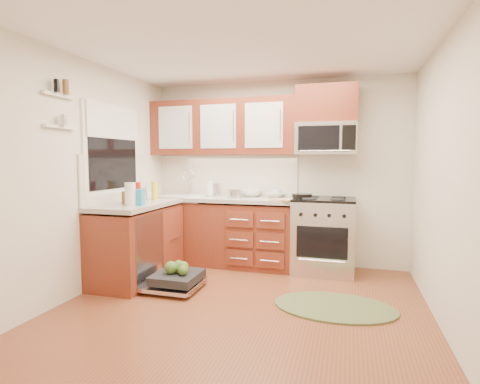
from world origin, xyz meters
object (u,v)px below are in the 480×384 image
(upper_cabinets, at_px, (222,128))
(cup, at_px, (276,193))
(microwave, at_px, (326,139))
(stock_pot, at_px, (235,193))
(range, at_px, (324,235))
(bowl_a, at_px, (276,195))
(rug, at_px, (335,307))
(dishwasher, at_px, (174,281))
(sink, at_px, (184,205))
(paper_towel_roll, at_px, (130,194))
(cutting_board, at_px, (282,200))
(skillet, at_px, (302,196))
(bowl_b, at_px, (251,193))

(upper_cabinets, relative_size, cup, 15.19)
(microwave, height_order, stock_pot, microwave)
(range, xyz_separation_m, bowl_a, (-0.65, 0.17, 0.48))
(range, distance_m, rug, 1.27)
(range, height_order, dishwasher, range)
(upper_cabinets, bearing_deg, sink, -163.55)
(range, relative_size, cup, 7.04)
(dishwasher, relative_size, paper_towel_roll, 2.72)
(paper_towel_roll, bearing_deg, range, 29.94)
(cutting_board, bearing_deg, microwave, 33.31)
(upper_cabinets, relative_size, dishwasher, 2.93)
(paper_towel_roll, bearing_deg, skillet, 33.68)
(paper_towel_roll, distance_m, cup, 1.96)
(sink, distance_m, stock_pot, 0.79)
(microwave, distance_m, rug, 2.13)
(dishwasher, height_order, cutting_board, cutting_board)
(bowl_a, height_order, bowl_b, bowl_b)
(dishwasher, distance_m, stock_pot, 1.44)
(range, height_order, bowl_a, bowl_a)
(bowl_a, bearing_deg, microwave, -4.37)
(stock_pot, relative_size, cutting_board, 0.71)
(cutting_board, bearing_deg, bowl_a, 111.85)
(rug, distance_m, bowl_a, 1.84)
(bowl_b, height_order, cup, cup)
(dishwasher, xyz_separation_m, stock_pot, (0.38, 1.07, 0.88))
(upper_cabinets, height_order, rug, upper_cabinets)
(dishwasher, bearing_deg, rug, -1.24)
(dishwasher, relative_size, rug, 0.60)
(paper_towel_roll, distance_m, bowl_b, 1.70)
(cutting_board, distance_m, cup, 0.46)
(rug, distance_m, cup, 1.90)
(paper_towel_roll, height_order, bowl_a, paper_towel_roll)
(range, distance_m, skillet, 0.57)
(rug, xyz_separation_m, paper_towel_roll, (-2.23, -0.01, 1.04))
(sink, bearing_deg, rug, -28.63)
(microwave, xyz_separation_m, paper_towel_roll, (-2.04, -1.29, -0.65))
(dishwasher, bearing_deg, upper_cabinets, 83.96)
(range, bearing_deg, stock_pot, -176.93)
(sink, bearing_deg, cutting_board, -7.97)
(rug, xyz_separation_m, bowl_b, (-1.19, 1.34, 0.96))
(microwave, xyz_separation_m, sink, (-1.93, -0.13, -0.90))
(upper_cabinets, xyz_separation_m, bowl_a, (0.75, 0.03, -0.92))
(dishwasher, xyz_separation_m, bowl_b, (0.54, 1.30, 0.87))
(upper_cabinets, distance_m, microwave, 1.42)
(range, distance_m, paper_towel_roll, 2.42)
(stock_pot, bearing_deg, dishwasher, -109.42)
(upper_cabinets, distance_m, dishwasher, 2.19)
(cup, bearing_deg, paper_towel_roll, -134.54)
(dishwasher, xyz_separation_m, cutting_board, (1.04, 0.92, 0.83))
(bowl_b, bearing_deg, paper_towel_roll, -127.74)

